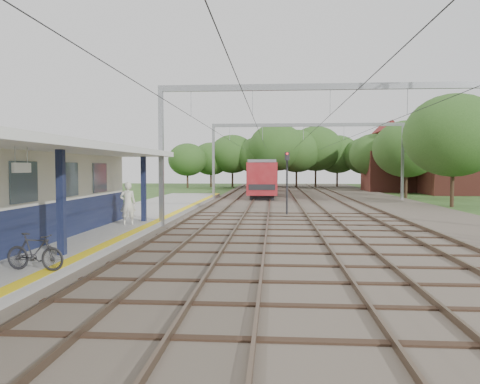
{
  "coord_description": "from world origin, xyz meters",
  "views": [
    {
      "loc": [
        0.53,
        -7.69,
        3.0
      ],
      "look_at": [
        -1.4,
        19.04,
        1.6
      ],
      "focal_mm": 35.0,
      "sensor_mm": 36.0,
      "label": 1
    }
  ],
  "objects": [
    {
      "name": "ground",
      "position": [
        0.0,
        0.0,
        0.0
      ],
      "size": [
        160.0,
        160.0,
        0.0
      ],
      "primitive_type": "plane",
      "color": "#2D4C1E",
      "rests_on": "ground"
    },
    {
      "name": "ballast_bed",
      "position": [
        4.0,
        30.0,
        0.05
      ],
      "size": [
        18.0,
        90.0,
        0.1
      ],
      "primitive_type": "cube",
      "color": "#473D33",
      "rests_on": "ground"
    },
    {
      "name": "platform",
      "position": [
        -7.5,
        14.0,
        0.17
      ],
      "size": [
        5.0,
        52.0,
        0.35
      ],
      "primitive_type": "cube",
      "color": "gray",
      "rests_on": "ground"
    },
    {
      "name": "yellow_stripe",
      "position": [
        -5.25,
        14.0,
        0.35
      ],
      "size": [
        0.45,
        52.0,
        0.01
      ],
      "primitive_type": "cube",
      "color": "yellow",
      "rests_on": "platform"
    },
    {
      "name": "canopy",
      "position": [
        -7.77,
        6.0,
        3.64
      ],
      "size": [
        6.4,
        20.0,
        3.44
      ],
      "color": "#111837",
      "rests_on": "platform"
    },
    {
      "name": "rail_tracks",
      "position": [
        1.5,
        30.0,
        0.18
      ],
      "size": [
        11.8,
        88.0,
        0.15
      ],
      "color": "brown",
      "rests_on": "ballast_bed"
    },
    {
      "name": "catenary_system",
      "position": [
        3.39,
        25.28,
        5.51
      ],
      "size": [
        17.22,
        88.0,
        7.0
      ],
      "color": "gray",
      "rests_on": "ground"
    },
    {
      "name": "tree_band",
      "position": [
        3.84,
        57.12,
        4.92
      ],
      "size": [
        31.72,
        30.88,
        8.82
      ],
      "color": "#382619",
      "rests_on": "ground"
    },
    {
      "name": "house_near",
      "position": [
        21.0,
        46.0,
        2.99
      ],
      "size": [
        7.0,
        6.12,
        7.89
      ],
      "color": "brown",
      "rests_on": "ground"
    },
    {
      "name": "house_far",
      "position": [
        16.0,
        52.0,
        3.23
      ],
      "size": [
        8.0,
        6.12,
        8.66
      ],
      "color": "brown",
      "rests_on": "ground"
    },
    {
      "name": "person",
      "position": [
        -6.22,
        13.48,
        1.34
      ],
      "size": [
        0.82,
        0.64,
        1.98
      ],
      "primitive_type": "imported",
      "rotation": [
        0.0,
        0.0,
        3.39
      ],
      "color": "silver",
      "rests_on": "platform"
    },
    {
      "name": "bicycle",
      "position": [
        -5.6,
        3.82,
        0.84
      ],
      "size": [
        1.67,
        0.65,
        0.97
      ],
      "primitive_type": "imported",
      "rotation": [
        0.0,
        0.0,
        1.45
      ],
      "color": "black",
      "rests_on": "platform"
    },
    {
      "name": "train",
      "position": [
        -0.5,
        49.99,
        2.03
      ],
      "size": [
        2.75,
        34.2,
        3.62
      ],
      "color": "black",
      "rests_on": "ballast_bed"
    },
    {
      "name": "signal_post",
      "position": [
        1.35,
        21.38,
        2.4
      ],
      "size": [
        0.29,
        0.26,
        3.95
      ],
      "rotation": [
        0.0,
        0.0,
        0.15
      ],
      "color": "black",
      "rests_on": "ground"
    }
  ]
}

